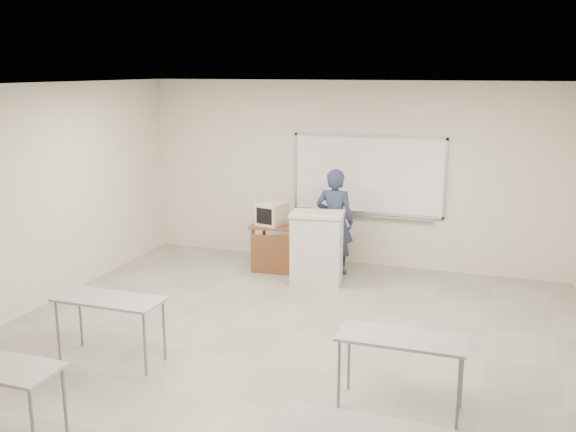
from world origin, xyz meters
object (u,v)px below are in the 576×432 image
at_px(whiteboard, 368,176).
at_px(instructor_desk, 294,239).
at_px(mouse, 304,227).
at_px(crt_monitor, 272,214).
at_px(keyboard, 305,213).
at_px(laptop, 318,225).
at_px(podium, 317,248).
at_px(presenter, 335,221).

relative_size(whiteboard, instructor_desk, 1.79).
relative_size(whiteboard, mouse, 22.70).
xyz_separation_m(instructor_desk, mouse, (0.20, -0.09, 0.24)).
bearing_deg(crt_monitor, keyboard, -21.41).
distance_m(crt_monitor, mouse, 0.59).
xyz_separation_m(whiteboard, crt_monitor, (-1.36, -0.78, -0.56)).
xyz_separation_m(mouse, keyboard, (0.15, -0.44, 0.33)).
xyz_separation_m(instructor_desk, crt_monitor, (-0.36, 0.00, 0.39)).
bearing_deg(laptop, keyboard, -107.68).
relative_size(podium, presenter, 0.65).
distance_m(crt_monitor, keyboard, 0.91).
distance_m(laptop, keyboard, 0.59).
bearing_deg(mouse, podium, -34.71).
bearing_deg(whiteboard, presenter, -123.28).
bearing_deg(mouse, instructor_desk, 168.10).
bearing_deg(laptop, presenter, 32.30).
distance_m(whiteboard, crt_monitor, 1.66).
xyz_separation_m(mouse, presenter, (0.41, 0.28, 0.06)).
xyz_separation_m(whiteboard, laptop, (-0.60, -0.80, -0.68)).
xyz_separation_m(podium, keyboard, (-0.15, -0.12, 0.55)).
distance_m(mouse, keyboard, 0.57).
xyz_separation_m(crt_monitor, laptop, (0.76, -0.02, -0.12)).
height_order(podium, keyboard, keyboard).
bearing_deg(instructor_desk, podium, -42.81).
bearing_deg(presenter, laptop, 45.66).
bearing_deg(whiteboard, laptop, -126.97).
bearing_deg(whiteboard, keyboard, -116.46).
height_order(whiteboard, crt_monitor, whiteboard).
relative_size(podium, keyboard, 2.69).
bearing_deg(whiteboard, crt_monitor, -150.33).
distance_m(whiteboard, mouse, 1.38).
xyz_separation_m(podium, mouse, (-0.30, 0.32, 0.22)).
bearing_deg(podium, mouse, 125.47).
bearing_deg(crt_monitor, podium, -10.20).
xyz_separation_m(whiteboard, presenter, (-0.39, -0.59, -0.65)).
distance_m(whiteboard, keyboard, 1.51).
height_order(laptop, mouse, laptop).
bearing_deg(keyboard, crt_monitor, 140.43).
bearing_deg(crt_monitor, mouse, 5.98).
bearing_deg(podium, instructor_desk, 133.04).
xyz_separation_m(podium, laptop, (-0.10, 0.39, 0.25)).
distance_m(instructor_desk, presenter, 0.71).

